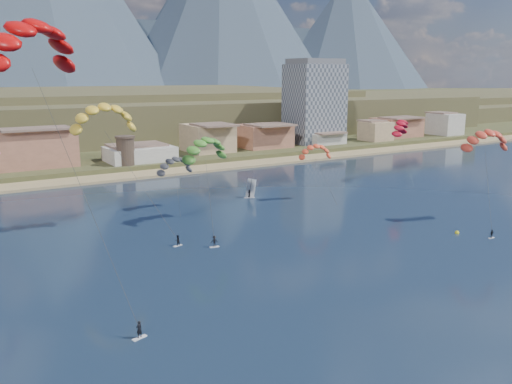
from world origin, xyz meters
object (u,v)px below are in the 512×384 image
(kitesurfer_red, at_px, (29,38))
(windsurfer, at_px, (250,192))
(kitesurfer_green, at_px, (205,146))
(apartment_tower, at_px, (314,102))
(kitesurfer_yellow, at_px, (104,114))
(watchtower, at_px, (126,150))
(buoy, at_px, (457,233))
(kitesurfer_orange, at_px, (486,137))

(kitesurfer_red, xyz_separation_m, windsurfer, (50.86, 35.42, -31.05))
(kitesurfer_red, bearing_deg, kitesurfer_green, 33.95)
(apartment_tower, height_order, kitesurfer_red, kitesurfer_red)
(windsurfer, bearing_deg, kitesurfer_yellow, -165.31)
(watchtower, xyz_separation_m, kitesurfer_green, (-3.72, -61.28, 8.49))
(kitesurfer_green, bearing_deg, windsurfer, 36.51)
(watchtower, height_order, buoy, watchtower)
(kitesurfer_green, bearing_deg, kitesurfer_red, -146.05)
(watchtower, relative_size, kitesurfer_orange, 0.42)
(buoy, bearing_deg, kitesurfer_red, 172.79)
(kitesurfer_orange, bearing_deg, apartment_tower, 70.05)
(kitesurfer_red, height_order, windsurfer, kitesurfer_red)
(watchtower, bearing_deg, windsurfer, -73.89)
(buoy, bearing_deg, windsurfer, 111.78)
(kitesurfer_green, xyz_separation_m, buoy, (35.26, -31.02, -14.72))
(kitesurfer_red, xyz_separation_m, kitesurfer_orange, (79.75, -4.82, -15.93))
(kitesurfer_yellow, relative_size, kitesurfer_green, 1.29)
(buoy, bearing_deg, apartment_tower, 65.49)
(windsurfer, bearing_deg, kitesurfer_orange, -54.33)
(watchtower, bearing_deg, kitesurfer_green, -93.48)
(kitesurfer_orange, bearing_deg, windsurfer, 125.67)
(kitesurfer_red, relative_size, kitesurfer_yellow, 1.40)
(kitesurfer_red, bearing_deg, windsurfer, 34.85)
(watchtower, bearing_deg, kitesurfer_red, -113.83)
(kitesurfer_red, bearing_deg, kitesurfer_yellow, 59.61)
(kitesurfer_yellow, distance_m, buoy, 67.00)
(apartment_tower, relative_size, watchtower, 3.72)
(kitesurfer_red, distance_m, kitesurfer_orange, 81.47)
(watchtower, relative_size, kitesurfer_red, 0.23)
(watchtower, xyz_separation_m, buoy, (31.54, -92.30, -6.24))
(kitesurfer_orange, bearing_deg, watchtower, 115.83)
(watchtower, height_order, kitesurfer_orange, kitesurfer_orange)
(kitesurfer_red, relative_size, kitesurfer_orange, 1.82)
(kitesurfer_yellow, xyz_separation_m, windsurfer, (35.56, 9.32, -20.04))
(kitesurfer_green, xyz_separation_m, windsurfer, (17.65, 13.06, -13.46))
(kitesurfer_orange, distance_m, windsurfer, 51.79)
(kitesurfer_red, height_order, kitesurfer_yellow, kitesurfer_red)
(apartment_tower, relative_size, windsurfer, 7.28)
(kitesurfer_orange, bearing_deg, buoy, -161.18)
(kitesurfer_green, bearing_deg, watchtower, 86.52)
(kitesurfer_yellow, relative_size, buoy, 34.19)
(kitesurfer_red, height_order, buoy, kitesurfer_red)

